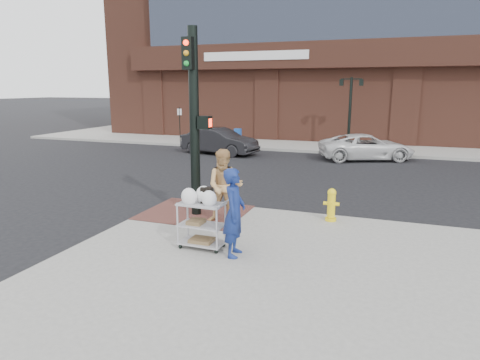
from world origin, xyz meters
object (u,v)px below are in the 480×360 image
at_px(traffic_signal_pole, 195,117).
at_px(woman_blue, 234,213).
at_px(pedestrian_tan, 225,186).
at_px(fire_hydrant, 331,204).
at_px(sedan_dark, 219,141).
at_px(utility_cart, 202,221).
at_px(lamp_post, 350,105).
at_px(minivan_white, 366,147).

bearing_deg(traffic_signal_pole, woman_blue, -49.73).
relative_size(pedestrian_tan, fire_hydrant, 2.20).
relative_size(sedan_dark, utility_cart, 3.14).
xyz_separation_m(woman_blue, sedan_dark, (-6.03, 13.60, -0.37)).
xyz_separation_m(sedan_dark, fire_hydrant, (7.59, -10.50, -0.11)).
bearing_deg(sedan_dark, lamp_post, -47.93).
height_order(minivan_white, utility_cart, utility_cart).
xyz_separation_m(traffic_signal_pole, fire_hydrant, (3.59, 0.70, -2.23)).
distance_m(lamp_post, traffic_signal_pole, 15.43).
xyz_separation_m(pedestrian_tan, utility_cart, (0.20, -1.86, -0.34)).
relative_size(traffic_signal_pole, woman_blue, 2.68).
distance_m(sedan_dark, utility_cart, 14.42).
relative_size(woman_blue, pedestrian_tan, 0.97).
bearing_deg(sedan_dark, traffic_signal_pole, -150.21).
distance_m(lamp_post, pedestrian_tan, 15.76).
bearing_deg(sedan_dark, pedestrian_tan, -146.47).
xyz_separation_m(pedestrian_tan, fire_hydrant, (2.58, 1.09, -0.52)).
bearing_deg(utility_cart, woman_blue, -10.39).
bearing_deg(lamp_post, traffic_signal_pole, -99.24).
xyz_separation_m(lamp_post, traffic_signal_pole, (-2.48, -15.23, 0.21)).
bearing_deg(fire_hydrant, lamp_post, 94.40).
relative_size(lamp_post, sedan_dark, 0.93).
xyz_separation_m(traffic_signal_pole, utility_cart, (1.21, -2.25, -2.06)).
relative_size(lamp_post, pedestrian_tan, 2.07).
height_order(sedan_dark, fire_hydrant, sedan_dark).
height_order(pedestrian_tan, minivan_white, pedestrian_tan).
height_order(sedan_dark, utility_cart, utility_cart).
relative_size(minivan_white, utility_cart, 3.40).
bearing_deg(pedestrian_tan, lamp_post, 68.40).
relative_size(woman_blue, utility_cart, 1.36).
distance_m(traffic_signal_pole, woman_blue, 3.60).
bearing_deg(pedestrian_tan, fire_hydrant, 6.65).
bearing_deg(lamp_post, sedan_dark, -148.08).
xyz_separation_m(woman_blue, utility_cart, (-0.82, 0.15, -0.31)).
xyz_separation_m(lamp_post, fire_hydrant, (1.12, -14.53, -2.02)).
height_order(traffic_signal_pole, pedestrian_tan, traffic_signal_pole).
xyz_separation_m(sedan_dark, minivan_white, (7.70, 0.79, -0.06)).
bearing_deg(woman_blue, utility_cart, 72.20).
bearing_deg(fire_hydrant, woman_blue, -116.75).
distance_m(traffic_signal_pole, utility_cart, 3.28).
relative_size(lamp_post, utility_cart, 2.92).
distance_m(sedan_dark, fire_hydrant, 12.95).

